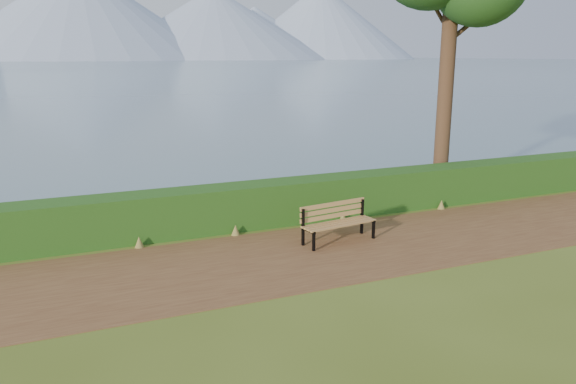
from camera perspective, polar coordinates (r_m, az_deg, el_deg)
name	(u,v)px	position (r m, az deg, el deg)	size (l,w,h in m)	color
ground	(321,258)	(11.17, 3.32, -6.76)	(140.00, 140.00, 0.00)	#4B5A19
path	(314,253)	(11.42, 2.66, -6.25)	(40.00, 3.40, 0.01)	brown
hedge	(273,203)	(13.29, -1.58, -1.10)	(32.00, 0.85, 1.00)	#1C4814
water	(57,63)	(269.44, -22.39, 12.02)	(700.00, 510.00, 0.00)	#476573
mountains	(33,16)	(416.12, -24.45, 15.95)	(585.00, 190.00, 70.00)	#8091AB
bench	(337,220)	(12.06, 4.98, -2.81)	(1.72, 0.72, 0.84)	black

